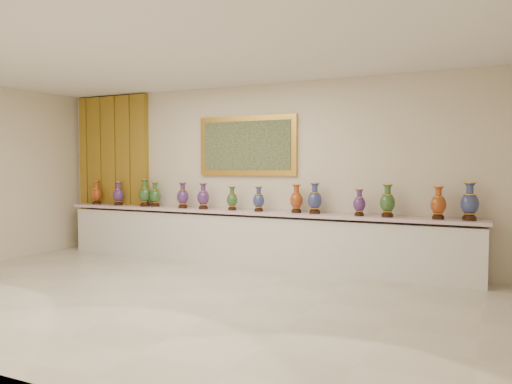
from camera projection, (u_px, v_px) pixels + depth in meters
ground at (169, 297)px, 6.24m from camera, size 8.00×8.00×0.00m
room at (133, 169)px, 9.47m from camera, size 8.00×8.00×8.00m
counter at (249, 239)px, 8.26m from camera, size 7.28×0.48×0.90m
vase_0 at (97, 194)px, 9.63m from camera, size 0.23×0.23×0.46m
vase_1 at (118, 195)px, 9.38m from camera, size 0.21×0.21×0.44m
vase_2 at (145, 194)px, 9.11m from camera, size 0.28×0.28×0.50m
vase_3 at (155, 196)px, 9.05m from camera, size 0.21×0.21×0.45m
vase_4 at (183, 197)px, 8.74m from camera, size 0.27×0.27×0.45m
vase_5 at (203, 197)px, 8.54m from camera, size 0.27×0.27×0.45m
vase_6 at (232, 200)px, 8.33m from camera, size 0.24×0.24×0.40m
vase_7 at (259, 200)px, 8.11m from camera, size 0.23×0.23×0.40m
vase_8 at (296, 200)px, 7.88m from camera, size 0.22×0.22×0.45m
vase_9 at (315, 200)px, 7.72m from camera, size 0.26×0.26×0.48m
vase_10 at (359, 204)px, 7.38m from camera, size 0.24×0.24×0.40m
vase_11 at (388, 202)px, 7.21m from camera, size 0.29×0.29×0.48m
vase_12 at (438, 204)px, 6.91m from camera, size 0.27×0.27×0.46m
vase_13 at (470, 203)px, 6.76m from camera, size 0.29×0.29×0.52m
label_card at (156, 207)px, 8.89m from camera, size 0.10×0.06×0.00m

